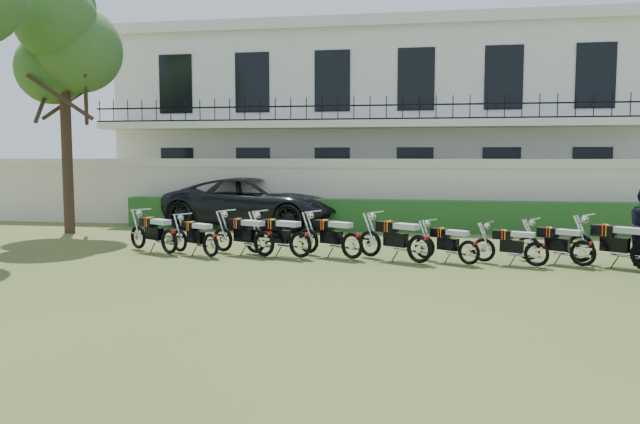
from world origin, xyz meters
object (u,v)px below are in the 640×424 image
object	(u,v)px
tree_west_near	(64,40)
motorcycle_4	(352,239)
motorcycle_5	(419,242)
motorcycle_6	(469,246)
motorcycle_1	(211,239)
motorcycle_2	(264,237)
motorcycle_7	(537,248)
motorcycle_3	(300,238)
motorcycle_0	(169,235)
suv	(254,202)
motorcycle_8	(583,247)

from	to	relation	value
tree_west_near	motorcycle_4	distance (m)	11.23
motorcycle_4	motorcycle_5	bearing A→B (deg)	-71.84
motorcycle_5	motorcycle_6	distance (m)	1.08
motorcycle_1	motorcycle_2	distance (m)	1.26
motorcycle_1	motorcycle_5	bearing A→B (deg)	-59.13
tree_west_near	motorcycle_4	size ratio (longest dim) A/B	4.55
motorcycle_1	motorcycle_7	xyz separation A→B (m)	(7.37, -0.01, -0.02)
motorcycle_1	motorcycle_7	world-z (taller)	motorcycle_1
motorcycle_5	motorcycle_3	bearing A→B (deg)	115.64
motorcycle_0	suv	world-z (taller)	suv
motorcycle_0	motorcycle_2	distance (m)	2.37
motorcycle_2	motorcycle_6	bearing A→B (deg)	-69.49
motorcycle_4	motorcycle_6	world-z (taller)	motorcycle_4
tree_west_near	motorcycle_8	xyz separation A→B (m)	(14.26, -3.54, -5.44)
motorcycle_0	motorcycle_7	size ratio (longest dim) A/B	1.06
tree_west_near	motorcycle_5	xyz separation A→B (m)	(10.77, -3.76, -5.39)
motorcycle_2	motorcycle_4	world-z (taller)	motorcycle_4
motorcycle_1	suv	size ratio (longest dim) A/B	0.26
tree_west_near	motorcycle_5	world-z (taller)	tree_west_near
tree_west_near	motorcycle_7	xyz separation A→B (m)	(13.27, -3.73, -5.46)
suv	motorcycle_5	bearing A→B (deg)	-130.87
motorcycle_0	motorcycle_6	size ratio (longest dim) A/B	1.16
motorcycle_1	motorcycle_3	xyz separation A→B (m)	(2.12, 0.23, 0.04)
tree_west_near	motorcycle_1	world-z (taller)	tree_west_near
motorcycle_5	motorcycle_2	bearing A→B (deg)	116.02
motorcycle_8	suv	xyz separation A→B (m)	(-9.10, 6.17, 0.38)
motorcycle_0	motorcycle_2	size ratio (longest dim) A/B	0.94
motorcycle_5	motorcycle_6	size ratio (longest dim) A/B	1.21
motorcycle_4	motorcycle_7	xyz separation A→B (m)	(4.04, -0.28, -0.06)
motorcycle_3	motorcycle_7	world-z (taller)	motorcycle_3
tree_west_near	motorcycle_8	size ratio (longest dim) A/B	5.02
motorcycle_7	motorcycle_8	bearing A→B (deg)	-57.07
motorcycle_7	motorcycle_5	bearing A→B (deg)	112.62
motorcycle_2	motorcycle_8	size ratio (longest dim) A/B	1.15
suv	motorcycle_4	bearing A→B (deg)	-138.38
motorcycle_1	motorcycle_5	xyz separation A→B (m)	(4.87, -0.04, 0.06)
motorcycle_1	tree_west_near	bearing A→B (deg)	89.03
tree_west_near	motorcycle_4	bearing A→B (deg)	-20.54
motorcycle_2	motorcycle_8	world-z (taller)	motorcycle_2
motorcycle_5	motorcycle_8	bearing A→B (deg)	-55.13
motorcycle_3	motorcycle_7	distance (m)	5.26
motorcycle_8	motorcycle_7	bearing A→B (deg)	132.58
motorcycle_8	motorcycle_3	bearing A→B (deg)	121.17
motorcycle_4	motorcycle_5	size ratio (longest dim) A/B	0.99
motorcycle_4	motorcycle_5	world-z (taller)	motorcycle_5
motorcycle_3	motorcycle_4	world-z (taller)	motorcycle_3
tree_west_near	suv	xyz separation A→B (m)	(5.17, 2.63, -5.06)
motorcycle_2	motorcycle_5	distance (m)	3.66
motorcycle_2	motorcycle_6	distance (m)	4.74
motorcycle_8	suv	size ratio (longest dim) A/B	0.26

